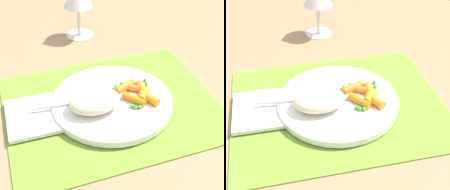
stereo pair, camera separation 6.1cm
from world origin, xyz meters
TOP-DOWN VIEW (x-y plane):
  - ground_plane at (0.00, 0.00)m, footprint 2.40×2.40m
  - placemat at (0.00, 0.00)m, footprint 0.43×0.35m
  - plate at (0.00, 0.00)m, footprint 0.25×0.25m
  - rice_mound at (-0.04, -0.02)m, footprint 0.10×0.07m
  - carrot_portion at (0.06, -0.01)m, footprint 0.08×0.09m
  - pea_scatter at (0.04, 0.00)m, footprint 0.08×0.09m
  - fork at (-0.04, 0.00)m, footprint 0.20×0.03m
  - napkin at (-0.16, 0.01)m, footprint 0.10×0.12m

SIDE VIEW (x-z plane):
  - ground_plane at x=0.00m, z-range 0.00..0.00m
  - placemat at x=0.00m, z-range 0.00..0.01m
  - napkin at x=-0.16m, z-range 0.01..0.01m
  - plate at x=0.00m, z-range 0.01..0.02m
  - fork at x=-0.04m, z-range 0.02..0.03m
  - pea_scatter at x=0.04m, z-range 0.02..0.03m
  - carrot_portion at x=0.06m, z-range 0.02..0.04m
  - rice_mound at x=-0.04m, z-range 0.02..0.06m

